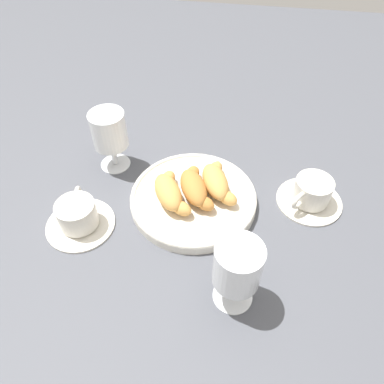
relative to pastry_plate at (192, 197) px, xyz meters
name	(u,v)px	position (x,y,z in m)	size (l,w,h in m)	color
ground_plane	(193,202)	(0.00, 0.00, -0.01)	(2.20, 2.20, 0.00)	#4C4F56
pastry_plate	(192,197)	(0.00, 0.00, 0.00)	(0.26, 0.26, 0.02)	silver
croissant_large	(170,192)	(0.02, -0.04, 0.03)	(0.12, 0.10, 0.04)	#D6994C
croissant_small	(194,187)	(0.00, 0.00, 0.03)	(0.12, 0.10, 0.04)	#BC7A38
croissant_extra	(217,182)	(-0.02, 0.05, 0.03)	(0.13, 0.10, 0.04)	#D6994C
coffee_cup_near	(311,194)	(-0.04, 0.24, 0.01)	(0.14, 0.14, 0.06)	silver
coffee_cup_far	(78,216)	(0.10, -0.21, 0.01)	(0.14, 0.14, 0.06)	silver
juice_glass_left	(237,268)	(0.20, 0.10, 0.08)	(0.08, 0.08, 0.14)	white
juice_glass_right	(109,133)	(-0.09, -0.19, 0.08)	(0.08, 0.08, 0.14)	white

